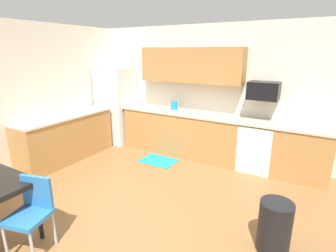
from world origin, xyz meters
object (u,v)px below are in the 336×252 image
(kettle, at_px, (174,106))
(trash_bin, at_px, (274,227))
(microwave, at_px, (263,91))
(oven_range, at_px, (257,146))
(chair_near_table, at_px, (32,209))
(refrigerator, at_px, (116,105))

(kettle, bearing_deg, trash_bin, -40.87)
(kettle, bearing_deg, microwave, 1.58)
(oven_range, distance_m, chair_near_table, 3.81)
(microwave, xyz_separation_m, trash_bin, (0.65, -2.19, -1.19))
(trash_bin, bearing_deg, microwave, 106.67)
(oven_range, distance_m, trash_bin, 2.19)
(oven_range, height_order, microwave, microwave)
(kettle, bearing_deg, oven_range, -1.58)
(microwave, height_order, kettle, microwave)
(oven_range, xyz_separation_m, kettle, (-1.81, 0.05, 0.56))
(refrigerator, relative_size, microwave, 3.33)
(chair_near_table, bearing_deg, refrigerator, 116.74)
(trash_bin, bearing_deg, oven_range, 107.42)
(trash_bin, distance_m, kettle, 3.34)
(refrigerator, bearing_deg, trash_bin, -26.55)
(kettle, bearing_deg, refrigerator, -175.19)
(microwave, bearing_deg, refrigerator, -176.93)
(oven_range, bearing_deg, refrigerator, -178.64)
(chair_near_table, height_order, kettle, kettle)
(microwave, bearing_deg, trash_bin, -73.33)
(trash_bin, xyz_separation_m, kettle, (-2.47, 2.14, 0.72))
(refrigerator, relative_size, oven_range, 1.98)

